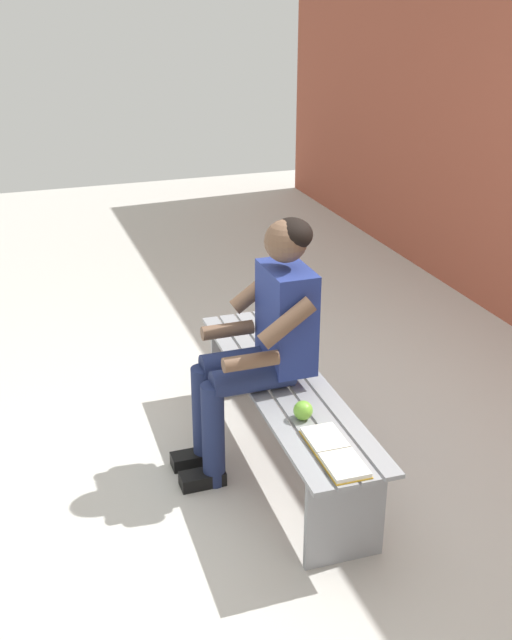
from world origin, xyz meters
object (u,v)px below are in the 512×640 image
Objects in this scene: apple at (303,410)px; book_open at (334,452)px; bench_near at (285,402)px; person_seated at (262,337)px.

book_open is (-0.30, -0.02, -0.03)m from apple.
bench_near is 1.37× the size of person_seated.
book_open reaches higher than bench_near.
person_seated is at bearing 64.50° from bench_near.
bench_near is at bearing -8.11° from apple.
bench_near is 0.37m from person_seated.
apple is at bearing 4.46° from book_open.
book_open is at bearing -176.87° from apple.
apple is (-0.40, -0.05, -0.19)m from person_seated.
apple is at bearing 171.89° from bench_near.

